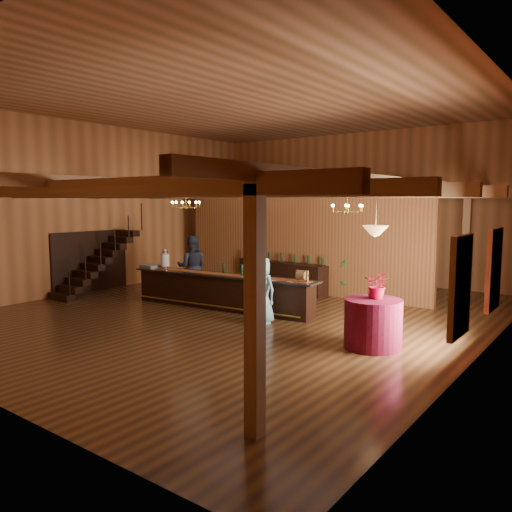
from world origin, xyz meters
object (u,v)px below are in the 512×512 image
Objects in this scene: round_table at (373,323)px; floor_plant at (348,278)px; raffle_drum at (302,275)px; beverage_dispenser at (165,259)px; tasting_bar at (221,291)px; bartender at (256,280)px; chandelier_left at (186,204)px; staff_second at (192,267)px; pendant_lamp at (375,230)px; backbar_shelf at (281,276)px; guest at (261,290)px; chandelier_right at (347,208)px.

round_table is 5.38m from floor_plant.
beverage_dispenser is at bearing -175.86° from raffle_drum.
round_table is at bearing -25.90° from raffle_drum.
bartender is (0.59, 0.81, 0.27)m from tasting_bar.
floor_plant is (-0.40, 3.41, -0.55)m from raffle_drum.
chandelier_left is (1.22, -0.32, 1.64)m from beverage_dispenser.
beverage_dispenser is 0.31× the size of staff_second.
pendant_lamp is (5.79, -0.53, -0.49)m from chandelier_left.
pendant_lamp reaches higher than tasting_bar.
guest is at bearing -54.06° from backbar_shelf.
beverage_dispenser reaches higher than bartender.
bartender is at bearing 157.42° from pendant_lamp.
chandelier_left is 0.53× the size of bartender.
beverage_dispenser is at bearing 173.17° from round_table.
beverage_dispenser is 0.36× the size of guest.
chandelier_right reaches higher than round_table.
guest is at bearing -145.01° from chandelier_right.
guest is (-3.01, 0.26, -1.58)m from pendant_lamp.
chandelier_left is at bearing 92.36° from staff_second.
staff_second is at bearing 19.16° from bartender.
backbar_shelf is (1.93, 3.38, -0.76)m from beverage_dispenser.
guest is (4.00, -0.58, -0.43)m from beverage_dispenser.
chandelier_right reaches higher than guest.
round_table is at bearing -46.56° from chandelier_right.
pendant_lamp is at bearing 130.24° from staff_second.
tasting_bar is at bearing 168.67° from pendant_lamp.
backbar_shelf is at bearing 140.30° from round_table.
guest reaches higher than tasting_bar.
raffle_drum is (4.60, 0.33, -0.11)m from beverage_dispenser.
tasting_bar is at bearing 27.98° from chandelier_left.
pendant_lamp reaches higher than staff_second.
pendant_lamp is 3.41m from guest.
floor_plant is (-2.82, 4.58, 0.09)m from round_table.
round_table is 1.46× the size of chandelier_left.
tasting_bar is at bearing 159.92° from guest.
chandelier_left is 0.89× the size of pendant_lamp.
beverage_dispenser is 0.40× the size of bartender.
pendant_lamp reaches higher than backbar_shelf.
backbar_shelf is 1.81× the size of staff_second.
staff_second is 1.63× the size of floor_plant.
chandelier_left is (-5.79, 0.53, 2.39)m from round_table.
chandelier_right is 4.14m from floor_plant.
staff_second reaches higher than tasting_bar.
pendant_lamp is (0.00, 0.00, 1.90)m from round_table.
chandelier_right is at bearing -172.16° from bartender.
raffle_drum is 0.21× the size of guest.
bartender reaches higher than raffle_drum.
round_table reaches higher than backbar_shelf.
tasting_bar is at bearing 168.67° from round_table.
chandelier_right is 2.85m from guest.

